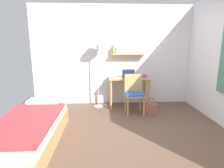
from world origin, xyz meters
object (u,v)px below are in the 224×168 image
(standing_lamp, at_px, (98,44))
(book_stack, at_px, (143,76))
(water_bottle, at_px, (116,74))
(desk, at_px, (129,83))
(desk_chair, at_px, (134,92))
(laptop, at_px, (129,76))
(bed, at_px, (30,131))
(handbag, at_px, (151,109))

(standing_lamp, xyz_separation_m, book_stack, (1.14, 0.02, -0.79))
(standing_lamp, relative_size, water_bottle, 8.36)
(desk, relative_size, water_bottle, 4.83)
(desk_chair, height_order, laptop, laptop)
(desk_chair, bearing_deg, book_stack, 58.65)
(standing_lamp, xyz_separation_m, water_bottle, (0.44, -0.06, -0.72))
(desk, relative_size, book_stack, 4.27)
(bed, height_order, book_stack, book_stack)
(laptop, xyz_separation_m, handbag, (0.43, -0.63, -0.68))
(desk_chair, distance_m, handbag, 0.54)
(laptop, bearing_deg, bed, -134.82)
(standing_lamp, relative_size, book_stack, 7.39)
(desk, distance_m, handbag, 0.89)
(bed, xyz_separation_m, handbag, (2.26, 1.21, -0.10))
(desk_chair, distance_m, book_stack, 0.64)
(book_stack, relative_size, handbag, 0.61)
(bed, bearing_deg, desk_chair, 35.65)
(laptop, height_order, book_stack, laptop)
(bed, xyz_separation_m, desk_chair, (1.89, 1.36, 0.26))
(desk_chair, distance_m, water_bottle, 0.69)
(bed, height_order, desk, desk)
(bed, relative_size, desk, 1.86)
(standing_lamp, distance_m, book_stack, 1.39)
(laptop, relative_size, water_bottle, 1.58)
(standing_lamp, distance_m, handbag, 1.99)
(book_stack, bearing_deg, desk, -179.75)
(book_stack, xyz_separation_m, handbag, (0.07, -0.63, -0.67))
(laptop, distance_m, book_stack, 0.36)
(desk_chair, distance_m, standing_lamp, 1.46)
(desk_chair, bearing_deg, desk, 97.08)
(standing_lamp, distance_m, laptop, 1.11)
(bed, distance_m, desk, 2.62)
(desk_chair, xyz_separation_m, standing_lamp, (-0.85, 0.46, 1.09))
(water_bottle, relative_size, book_stack, 0.88)
(desk_chair, relative_size, book_stack, 3.73)
(desk_chair, bearing_deg, water_bottle, 135.27)
(bed, bearing_deg, handbag, 28.22)
(laptop, bearing_deg, desk, -12.82)
(laptop, distance_m, water_bottle, 0.36)
(desk_chair, relative_size, laptop, 2.67)
(bed, distance_m, water_bottle, 2.39)
(bed, xyz_separation_m, book_stack, (2.19, 1.84, 0.57))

